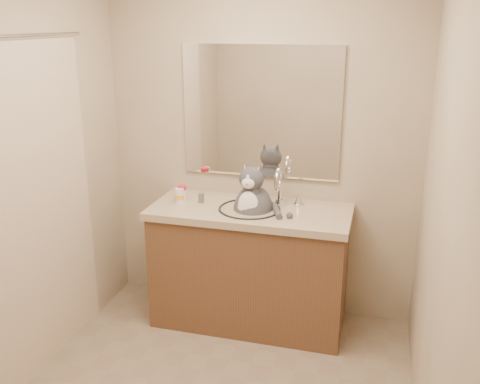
# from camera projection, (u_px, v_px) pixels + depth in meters

# --- Properties ---
(room) EXTENTS (2.22, 2.52, 2.42)m
(room) POSITION_uv_depth(u_px,v_px,m) (201.00, 204.00, 2.58)
(room) COLOR #86765D
(room) RESTS_ON ground
(vanity) EXTENTS (1.34, 0.59, 1.12)m
(vanity) POSITION_uv_depth(u_px,v_px,m) (250.00, 264.00, 3.70)
(vanity) COLOR brown
(vanity) RESTS_ON ground
(mirror) EXTENTS (1.10, 0.02, 0.90)m
(mirror) POSITION_uv_depth(u_px,v_px,m) (261.00, 112.00, 3.64)
(mirror) COLOR white
(mirror) RESTS_ON room
(shower_curtain) EXTENTS (0.02, 1.30, 1.93)m
(shower_curtain) POSITION_uv_depth(u_px,v_px,m) (31.00, 211.00, 2.99)
(shower_curtain) COLOR beige
(shower_curtain) RESTS_ON ground
(cat) EXTENTS (0.38, 0.33, 0.53)m
(cat) POSITION_uv_depth(u_px,v_px,m) (253.00, 207.00, 3.55)
(cat) COLOR #46454A
(cat) RESTS_ON vanity
(pill_bottle_redcap) EXTENTS (0.07, 0.07, 0.11)m
(pill_bottle_redcap) POSITION_uv_depth(u_px,v_px,m) (182.00, 194.00, 3.69)
(pill_bottle_redcap) COLOR white
(pill_bottle_redcap) RESTS_ON vanity
(pill_bottle_orange) EXTENTS (0.08, 0.08, 0.10)m
(pill_bottle_orange) POSITION_uv_depth(u_px,v_px,m) (179.00, 196.00, 3.66)
(pill_bottle_orange) COLOR white
(pill_bottle_orange) RESTS_ON vanity
(grey_canister) EXTENTS (0.04, 0.04, 0.06)m
(grey_canister) POSITION_uv_depth(u_px,v_px,m) (201.00, 198.00, 3.68)
(grey_canister) COLOR slate
(grey_canister) RESTS_ON vanity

